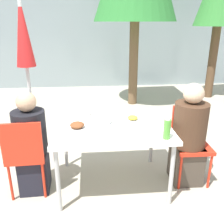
% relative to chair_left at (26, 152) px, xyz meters
% --- Properties ---
extents(ground_plane, '(24.00, 24.00, 0.00)m').
position_rel_chair_left_xyz_m(ground_plane, '(0.92, 0.12, -0.53)').
color(ground_plane, '#B2A893').
extents(building_facade, '(10.00, 0.20, 3.00)m').
position_rel_chair_left_xyz_m(building_facade, '(0.92, 4.92, 0.97)').
color(building_facade, '#89999E').
rests_on(building_facade, ground).
extents(dining_table, '(1.25, 0.96, 0.74)m').
position_rel_chair_left_xyz_m(dining_table, '(0.92, 0.12, 0.16)').
color(dining_table, white).
rests_on(dining_table, ground).
extents(chair_left, '(0.42, 0.42, 0.89)m').
position_rel_chair_left_xyz_m(chair_left, '(0.00, 0.00, 0.00)').
color(chair_left, red).
rests_on(chair_left, ground).
extents(person_left, '(0.34, 0.34, 1.15)m').
position_rel_chair_left_xyz_m(person_left, '(0.05, 0.08, 0.01)').
color(person_left, black).
rests_on(person_left, ground).
extents(chair_right, '(0.41, 0.41, 0.89)m').
position_rel_chair_left_xyz_m(chair_right, '(1.85, 0.17, 0.00)').
color(chair_right, red).
rests_on(chair_right, ground).
extents(person_right, '(0.37, 0.37, 1.20)m').
position_rel_chair_left_xyz_m(person_right, '(1.80, 0.09, 0.03)').
color(person_right, '#473D33').
rests_on(person_right, ground).
extents(closed_umbrella, '(0.36, 0.36, 2.13)m').
position_rel_chair_left_xyz_m(closed_umbrella, '(-0.12, 0.96, 0.96)').
color(closed_umbrella, '#333333').
rests_on(closed_umbrella, ground).
extents(plate_0, '(0.27, 0.27, 0.07)m').
position_rel_chair_left_xyz_m(plate_0, '(0.55, 0.05, 0.25)').
color(plate_0, white).
rests_on(plate_0, dining_table).
extents(plate_1, '(0.21, 0.21, 0.06)m').
position_rel_chair_left_xyz_m(plate_1, '(1.17, 0.22, 0.24)').
color(plate_1, white).
rests_on(plate_1, dining_table).
extents(bottle, '(0.07, 0.07, 0.21)m').
position_rel_chair_left_xyz_m(bottle, '(1.41, -0.27, 0.32)').
color(bottle, '#51A338').
rests_on(bottle, dining_table).
extents(drinking_cup, '(0.08, 0.08, 0.11)m').
position_rel_chair_left_xyz_m(drinking_cup, '(0.87, 0.16, 0.27)').
color(drinking_cup, silver).
rests_on(drinking_cup, dining_table).
extents(salad_bowl, '(0.16, 0.16, 0.06)m').
position_rel_chair_left_xyz_m(salad_bowl, '(0.61, 0.45, 0.25)').
color(salad_bowl, white).
rests_on(salad_bowl, dining_table).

